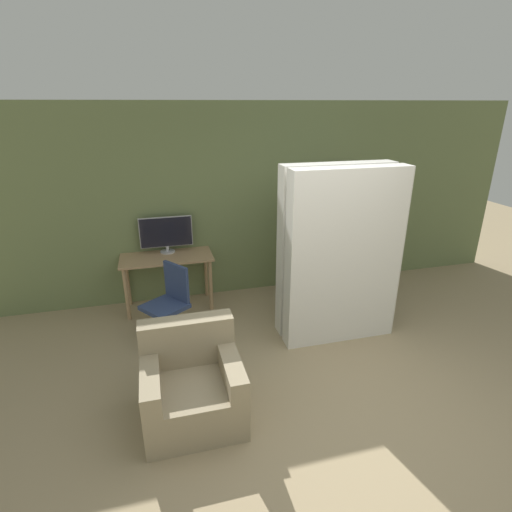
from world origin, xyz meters
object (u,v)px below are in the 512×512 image
object	(u,v)px
office_chair	(169,310)
mattress_near	(345,258)
monitor	(166,233)
armchair	(192,385)
bookshelf	(326,230)
mattress_far	(333,250)

from	to	relation	value
office_chair	mattress_near	world-z (taller)	mattress_near
monitor	armchair	size ratio (longest dim) A/B	0.83
bookshelf	mattress_far	bearing A→B (deg)	-110.44
office_chair	mattress_near	xyz separation A→B (m)	(1.97, -0.52, 0.66)
monitor	bookshelf	distance (m)	2.34
monitor	office_chair	size ratio (longest dim) A/B	0.77
office_chair	monitor	bearing A→B (deg)	85.74
office_chair	bookshelf	xyz separation A→B (m)	(2.41, 0.94, 0.52)
armchair	mattress_far	bearing A→B (deg)	31.47
monitor	office_chair	xyz separation A→B (m)	(-0.07, -0.96, -0.66)
bookshelf	mattress_far	distance (m)	1.25
mattress_far	armchair	bearing A→B (deg)	-148.53
office_chair	mattress_near	size ratio (longest dim) A/B	0.44
mattress_near	armchair	size ratio (longest dim) A/B	2.41
office_chair	mattress_near	distance (m)	2.14
bookshelf	armchair	xyz separation A→B (m)	(-2.29, -2.30, -0.57)
monitor	mattress_far	distance (m)	2.24
bookshelf	office_chair	bearing A→B (deg)	-158.58
mattress_near	armchair	distance (m)	2.15
office_chair	mattress_far	bearing A→B (deg)	-6.44
monitor	mattress_near	bearing A→B (deg)	-37.79
office_chair	armchair	size ratio (longest dim) A/B	1.07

